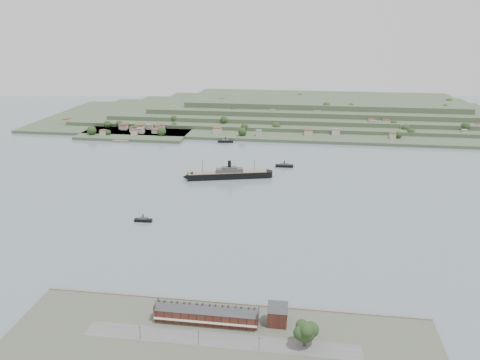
# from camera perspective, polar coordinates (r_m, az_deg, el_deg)

# --- Properties ---
(ground) EXTENTS (1400.00, 1400.00, 0.00)m
(ground) POSITION_cam_1_polar(r_m,az_deg,el_deg) (407.01, 2.19, -3.39)
(ground) COLOR slate
(ground) RESTS_ON ground
(near_shore) EXTENTS (220.00, 80.00, 2.60)m
(near_shore) POSITION_cam_1_polar(r_m,az_deg,el_deg) (245.50, -2.61, -19.80)
(near_shore) COLOR #4C5142
(near_shore) RESTS_ON ground
(terrace_row) EXTENTS (55.60, 9.80, 11.07)m
(terrace_row) POSITION_cam_1_polar(r_m,az_deg,el_deg) (258.36, -4.11, -15.99)
(terrace_row) COLOR #462019
(terrace_row) RESTS_ON ground
(gabled_building) EXTENTS (10.40, 10.18, 14.09)m
(gabled_building) POSITION_cam_1_polar(r_m,az_deg,el_deg) (256.72, 4.62, -15.89)
(gabled_building) COLOR #462019
(gabled_building) RESTS_ON ground
(far_peninsula) EXTENTS (760.00, 309.00, 30.00)m
(far_peninsula) POSITION_cam_1_polar(r_m,az_deg,el_deg) (780.99, 7.29, 8.26)
(far_peninsula) COLOR #364A31
(far_peninsula) RESTS_ON ground
(steamship) EXTENTS (91.73, 33.36, 22.40)m
(steamship) POSITION_cam_1_polar(r_m,az_deg,el_deg) (480.14, -1.76, 0.67)
(steamship) COLOR black
(steamship) RESTS_ON ground
(tugboat) EXTENTS (14.42, 4.39, 6.42)m
(tugboat) POSITION_cam_1_polar(r_m,az_deg,el_deg) (386.91, -11.71, -4.77)
(tugboat) COLOR black
(tugboat) RESTS_ON ground
(ferry_west) EXTENTS (20.88, 8.18, 7.62)m
(ferry_west) POSITION_cam_1_polar(r_m,az_deg,el_deg) (624.12, -1.77, 4.76)
(ferry_west) COLOR black
(ferry_west) RESTS_ON ground
(ferry_east) EXTENTS (19.92, 6.55, 7.37)m
(ferry_east) POSITION_cam_1_polar(r_m,az_deg,el_deg) (520.32, 5.43, 1.77)
(ferry_east) COLOR black
(ferry_east) RESTS_ON ground
(fig_tree) EXTENTS (12.60, 10.92, 14.07)m
(fig_tree) POSITION_cam_1_polar(r_m,az_deg,el_deg) (241.70, 8.04, -17.84)
(fig_tree) COLOR #452D20
(fig_tree) RESTS_ON ground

